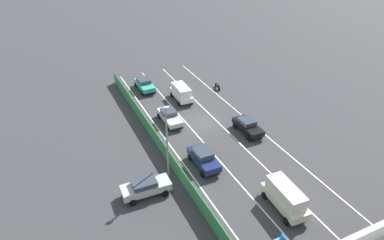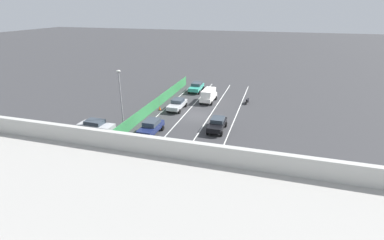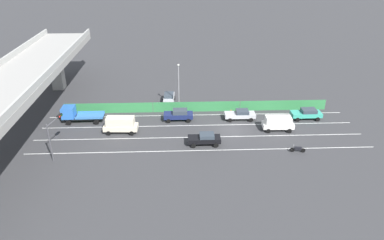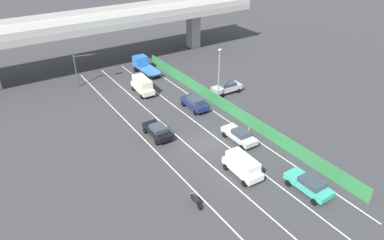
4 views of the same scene
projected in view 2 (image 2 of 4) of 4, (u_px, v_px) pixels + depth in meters
name	position (u px, v px, depth m)	size (l,w,h in m)	color
ground_plane	(197.00, 116.00, 40.18)	(300.00, 300.00, 0.00)	#38383A
lane_line_left_edge	(229.00, 133.00, 34.59)	(0.14, 45.40, 0.01)	silver
lane_line_mid_left	(200.00, 130.00, 35.53)	(0.14, 45.40, 0.01)	silver
lane_line_mid_right	(174.00, 127.00, 36.47)	(0.14, 45.40, 0.01)	silver
lane_line_right_edge	(148.00, 124.00, 37.42)	(0.14, 45.40, 0.01)	silver
elevated_overpass	(3.00, 204.00, 11.40)	(55.61, 8.71, 8.80)	#A09E99
green_fence	(139.00, 117.00, 37.46)	(0.10, 41.50, 1.65)	#338447
car_van_cream	(150.00, 162.00, 25.72)	(2.19, 4.83, 2.35)	beige
car_sedan_navy	(151.00, 127.00, 34.07)	(2.03, 4.37, 1.74)	navy
car_sedan_black	(217.00, 124.00, 35.16)	(1.98, 4.33, 1.56)	black
car_van_white	(208.00, 95.00, 45.53)	(2.15, 4.44, 2.09)	silver
car_sedan_silver	(177.00, 104.00, 42.36)	(2.04, 4.61, 1.55)	#B7BABC
car_taxi_teal	(196.00, 87.00, 51.30)	(2.09, 4.54, 1.60)	teal
flatbed_truck_blue	(62.00, 204.00, 20.33)	(2.40, 6.00, 2.46)	black
motorcycle	(247.00, 101.00, 45.11)	(0.60, 1.95, 0.93)	black
parked_wagon_silver	(96.00, 126.00, 34.41)	(4.47, 2.06, 1.65)	#B2B5B7
traffic_light	(189.00, 200.00, 17.02)	(3.51, 1.05, 5.03)	#47474C
street_lamp	(121.00, 95.00, 33.76)	(0.60, 0.36, 7.63)	gray
traffic_cone	(160.00, 108.00, 42.25)	(0.47, 0.47, 0.65)	orange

